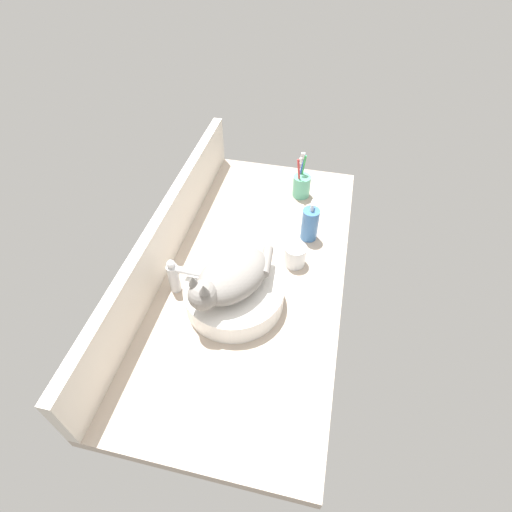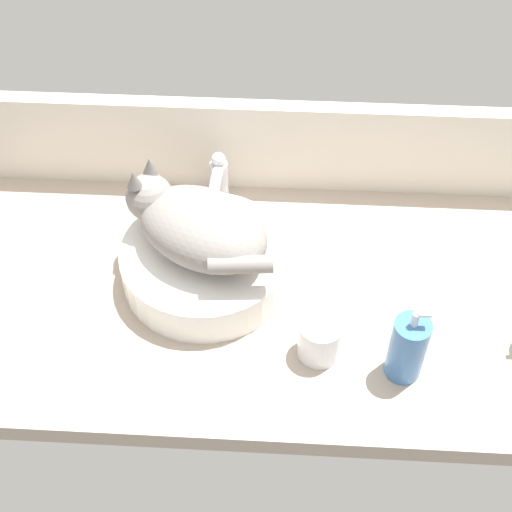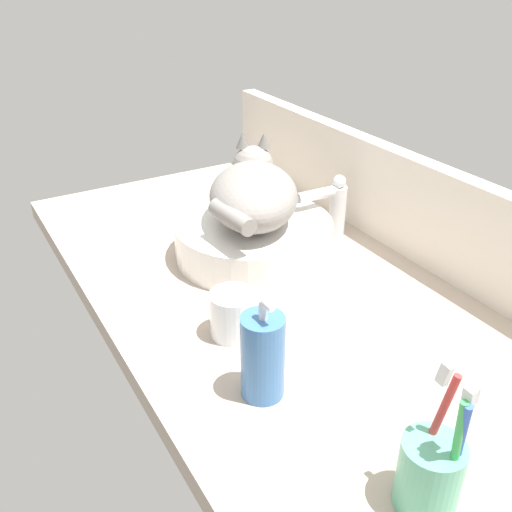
% 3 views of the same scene
% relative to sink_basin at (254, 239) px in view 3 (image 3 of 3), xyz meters
% --- Properties ---
extents(ground_plane, '(1.30, 0.63, 0.04)m').
position_rel_sink_basin_xyz_m(ground_plane, '(0.14, -0.02, -0.06)').
color(ground_plane, '#B2A08E').
extents(backsplash_panel, '(1.30, 0.04, 0.20)m').
position_rel_sink_basin_xyz_m(backsplash_panel, '(0.14, 0.28, 0.06)').
color(backsplash_panel, silver).
rests_on(backsplash_panel, ground_plane).
extents(sink_basin, '(0.31, 0.31, 0.08)m').
position_rel_sink_basin_xyz_m(sink_basin, '(0.00, 0.00, 0.00)').
color(sink_basin, white).
rests_on(sink_basin, ground_plane).
extents(cat, '(0.30, 0.27, 0.14)m').
position_rel_sink_basin_xyz_m(cat, '(-0.01, 0.01, 0.10)').
color(cat, gray).
rests_on(cat, sink_basin).
extents(faucet, '(0.04, 0.12, 0.14)m').
position_rel_sink_basin_xyz_m(faucet, '(0.01, 0.19, 0.04)').
color(faucet, silver).
rests_on(faucet, ground_plane).
extents(soap_dispenser, '(0.06, 0.06, 0.16)m').
position_rel_sink_basin_xyz_m(soap_dispenser, '(0.35, -0.19, 0.03)').
color(soap_dispenser, '#3F72B2').
rests_on(soap_dispenser, ground_plane).
extents(toothbrush_cup, '(0.07, 0.07, 0.19)m').
position_rel_sink_basin_xyz_m(toothbrush_cup, '(0.60, -0.13, 0.01)').
color(toothbrush_cup, '#5BB28E').
rests_on(toothbrush_cup, ground_plane).
extents(water_glass, '(0.08, 0.08, 0.08)m').
position_rel_sink_basin_xyz_m(water_glass, '(0.21, -0.16, -0.00)').
color(water_glass, white).
rests_on(water_glass, ground_plane).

